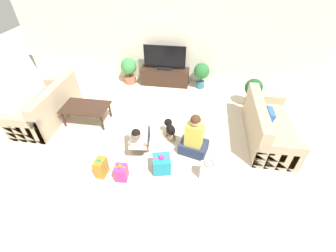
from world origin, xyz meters
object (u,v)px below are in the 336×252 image
(tv_console, at_px, (165,77))
(dog, at_px, (170,128))
(potted_plant_corner_right, at_px, (253,90))
(person_kneeling, at_px, (140,137))
(sofa_left, at_px, (48,107))
(coffee_table, at_px, (86,108))
(potted_plant_back_right, at_px, (201,73))
(gift_bag_a, at_px, (208,170))
(tv, at_px, (165,59))
(gift_box_a, at_px, (162,164))
(person_sitting, at_px, (194,139))
(gift_box_b, at_px, (121,172))
(sofa_right, at_px, (267,127))
(gift_box_c, at_px, (101,167))
(potted_plant_back_left, at_px, (129,69))

(tv_console, bearing_deg, dog, -78.40)
(potted_plant_corner_right, bearing_deg, person_kneeling, -140.85)
(sofa_left, relative_size, coffee_table, 1.72)
(sofa_left, distance_m, tv_console, 3.13)
(potted_plant_corner_right, height_order, potted_plant_back_right, potted_plant_corner_right)
(gift_bag_a, bearing_deg, tv_console, 111.47)
(tv, xyz_separation_m, person_kneeling, (-0.06, -2.70, -0.44))
(potted_plant_corner_right, height_order, person_kneeling, person_kneeling)
(tv_console, xyz_separation_m, gift_box_a, (0.44, -3.17, -0.07))
(sofa_left, height_order, potted_plant_corner_right, sofa_left)
(coffee_table, xyz_separation_m, potted_plant_back_right, (2.51, 1.94, 0.08))
(gift_box_a, bearing_deg, coffee_table, 148.48)
(potted_plant_back_right, xyz_separation_m, dog, (-0.57, -2.19, -0.21))
(person_sitting, bearing_deg, dog, -22.22)
(sofa_left, distance_m, potted_plant_back_right, 3.96)
(tv_console, distance_m, gift_box_b, 3.46)
(dog, distance_m, gift_box_a, 0.93)
(gift_box_a, bearing_deg, person_sitting, 44.76)
(sofa_right, bearing_deg, person_sitting, 113.39)
(tv, bearing_deg, potted_plant_corner_right, -18.55)
(coffee_table, height_order, gift_bag_a, coffee_table)
(tv, distance_m, person_sitting, 2.84)
(person_sitting, bearing_deg, person_kneeling, 18.42)
(sofa_left, relative_size, dog, 3.66)
(gift_box_a, bearing_deg, gift_box_b, -157.09)
(person_kneeling, distance_m, gift_box_a, 0.71)
(person_sitting, relative_size, gift_box_b, 2.66)
(tv_console, xyz_separation_m, potted_plant_corner_right, (2.30, -0.77, 0.21))
(potted_plant_back_right, bearing_deg, gift_box_b, -110.26)
(dog, distance_m, gift_box_c, 1.59)
(sofa_left, xyz_separation_m, gift_box_c, (1.81, -1.43, -0.11))
(coffee_table, bearing_deg, gift_box_c, -58.42)
(gift_box_a, distance_m, gift_box_c, 1.07)
(tv, height_order, potted_plant_back_left, tv)
(potted_plant_corner_right, bearing_deg, potted_plant_back_left, 167.76)
(tv_console, height_order, gift_bag_a, tv_console)
(tv, height_order, person_kneeling, tv)
(tv, height_order, gift_bag_a, tv)
(potted_plant_back_left, distance_m, gift_bag_a, 3.91)
(potted_plant_corner_right, relative_size, gift_box_c, 1.78)
(potted_plant_back_left, bearing_deg, person_sitting, -52.16)
(potted_plant_back_left, bearing_deg, potted_plant_corner_right, -12.24)
(sofa_left, relative_size, sofa_right, 1.00)
(coffee_table, height_order, tv, tv)
(person_kneeling, bearing_deg, gift_box_c, -133.09)
(tv, xyz_separation_m, gift_box_c, (-0.60, -3.42, -0.59))
(sofa_left, relative_size, potted_plant_corner_right, 2.41)
(potted_plant_back_left, xyz_separation_m, person_kneeling, (0.97, -2.65, -0.09))
(coffee_table, relative_size, gift_box_c, 2.50)
(person_kneeling, xyz_separation_m, gift_box_b, (-0.16, -0.75, -0.18))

